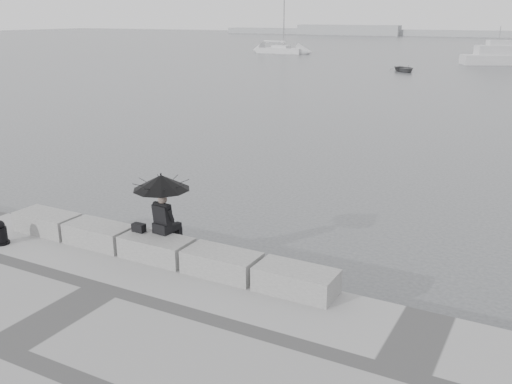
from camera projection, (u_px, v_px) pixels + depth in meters
The scene contains 13 objects.
ground at pixel (170, 271), 13.25m from camera, with size 360.00×360.00×0.00m, color #444649.
stone_block_far_left at pixel (48, 223), 14.20m from camera, with size 1.60×0.80×0.50m, color slate.
stone_block_left at pixel (99, 235), 13.42m from camera, with size 1.60×0.80×0.50m, color slate.
stone_block_centre at pixel (157, 248), 12.65m from camera, with size 1.60×0.80×0.50m, color slate.
stone_block_right at pixel (222, 263), 11.88m from camera, with size 1.60×0.80×0.50m, color slate.
stone_block_far_right at pixel (296, 281), 11.11m from camera, with size 1.60×0.80×0.50m, color slate.
seated_person at pixel (161, 189), 12.57m from camera, with size 1.28×1.28×1.39m.
bag at pixel (139, 228), 12.89m from camera, with size 0.30×0.17×0.19m, color black.
mooring_bollard at pixel (1, 234), 13.45m from camera, with size 0.38×0.38×0.60m.
distant_landmass at pixel (506, 34), 146.42m from camera, with size 180.00×8.00×2.80m.
sailboat_left at pixel (281, 50), 87.03m from camera, with size 7.41×2.65×12.90m.
motor_cruiser at pixel (506, 57), 67.51m from camera, with size 10.25×6.83×4.50m.
dinghy at pixel (404, 69), 59.22m from camera, with size 3.45×1.46×0.58m, color slate.
Camera 1 is at (7.51, -9.70, 5.71)m, focal length 40.00 mm.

